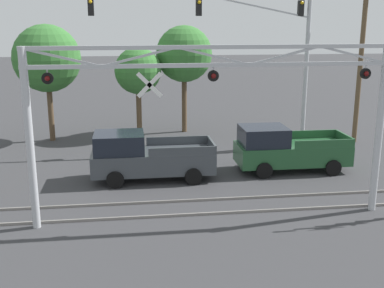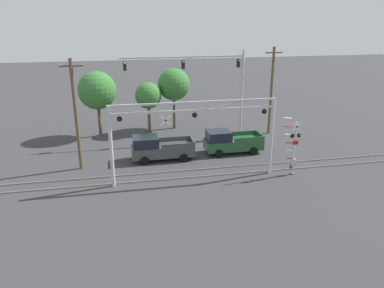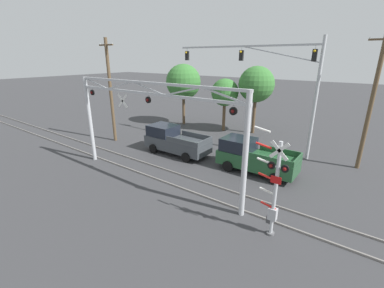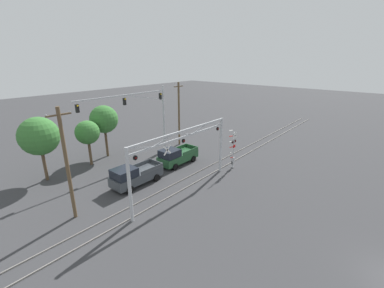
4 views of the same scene
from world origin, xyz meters
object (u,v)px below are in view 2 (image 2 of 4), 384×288
Objects in this scene: pickup_truck_following at (230,142)px; background_tree_far_right_verge at (174,85)px; pickup_truck_lead at (159,148)px; crossing_gantry at (194,128)px; utility_pole_left at (76,114)px; background_tree_beyond_span at (148,96)px; traffic_signal_span at (215,79)px; utility_pole_right at (271,90)px; crossing_signal_mast at (293,150)px; background_tree_far_left_verge at (97,91)px.

pickup_truck_following is 0.79× the size of background_tree_far_right_verge.
crossing_gantry is at bearing -65.37° from pickup_truck_lead.
utility_pole_left is 11.26m from background_tree_beyond_span.
crossing_gantry is at bearing -113.05° from traffic_signal_span.
utility_pole_right is at bearing 2.97° from traffic_signal_span.
background_tree_far_right_verge is at bearing 19.34° from background_tree_beyond_span.
background_tree_beyond_span is (-6.46, 3.28, -2.16)m from traffic_signal_span.
utility_pole_left reaches higher than crossing_signal_mast.
background_tree_far_left_verge is 1.01× the size of background_tree_far_right_verge.
utility_pole_left is 8.97m from background_tree_far_left_verge.
traffic_signal_span is 5.71m from background_tree_far_right_verge.
background_tree_far_right_verge is (2.85, 9.37, 3.90)m from pickup_truck_lead.
crossing_gantry reaches higher than background_tree_beyond_span.
crossing_gantry is 1.86× the size of background_tree_far_left_verge.
background_tree_far_left_verge is at bearing -171.12° from background_tree_far_right_verge.
crossing_signal_mast reaches higher than pickup_truck_lead.
crossing_signal_mast is 17.21m from background_tree_beyond_span.
crossing_signal_mast is 0.88× the size of background_tree_beyond_span.
background_tree_far_left_verge is at bearing -177.28° from background_tree_beyond_span.
background_tree_far_right_verge is (9.51, 10.14, 0.25)m from utility_pole_left.
background_tree_beyond_span is at bearing 2.72° from background_tree_far_left_verge.
background_tree_far_right_verge is (2.92, 1.03, 0.91)m from background_tree_beyond_span.
background_tree_beyond_span is 5.30m from background_tree_far_left_verge.
pickup_truck_following is at bearing -86.25° from traffic_signal_span.
pickup_truck_lead is at bearing -141.60° from traffic_signal_span.
crossing_signal_mast is at bearing -4.51° from crossing_gantry.
pickup_truck_lead is 14.16m from utility_pole_right.
background_tree_beyond_span is at bearing -160.66° from background_tree_far_right_verge.
crossing_signal_mast is at bearing -15.47° from utility_pole_left.
crossing_gantry is 2.62× the size of crossing_signal_mast.
background_tree_beyond_span reaches higher than crossing_signal_mast.
background_tree_beyond_span is at bearing 166.83° from utility_pole_right.
background_tree_beyond_span is (-0.07, 8.34, 2.99)m from pickup_truck_lead.
utility_pole_right is 13.01m from background_tree_beyond_span.
background_tree_beyond_span is at bearing 90.51° from pickup_truck_lead.
background_tree_far_right_verge is at bearing 46.83° from utility_pole_left.
utility_pole_right is at bearing -13.17° from background_tree_beyond_span.
crossing_gantry is at bearing -130.73° from pickup_truck_following.
traffic_signal_span is 7.56m from background_tree_beyond_span.
crossing_signal_mast is 11.49m from pickup_truck_lead.
crossing_gantry is at bearing -135.60° from utility_pole_right.
utility_pole_left is (-13.04, -5.83, -1.50)m from traffic_signal_span.
utility_pole_left is 13.90m from background_tree_far_right_verge.
background_tree_far_right_verge is (-7.24, 14.77, 2.87)m from crossing_signal_mast.
pickup_truck_lead and pickup_truck_following have the same top height.
crossing_gantry is 14.19m from background_tree_far_right_verge.
background_tree_beyond_span is (-6.76, 7.91, 2.99)m from pickup_truck_following.
crossing_signal_mast is at bearing -59.76° from pickup_truck_following.
pickup_truck_following is 8.53m from utility_pole_right.
utility_pole_right reaches higher than background_tree_beyond_span.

